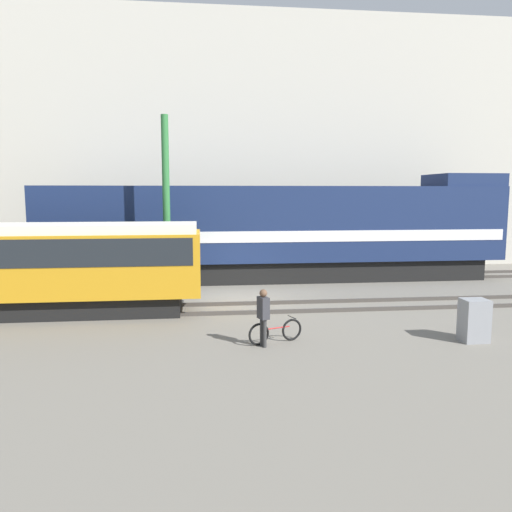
{
  "coord_description": "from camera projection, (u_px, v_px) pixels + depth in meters",
  "views": [
    {
      "loc": [
        -1.52,
        -19.28,
        4.13
      ],
      "look_at": [
        0.58,
        -0.93,
        1.8
      ],
      "focal_mm": 35.0,
      "sensor_mm": 36.0,
      "label": 1
    }
  ],
  "objects": [
    {
      "name": "track_far",
      "position": [
        232.0,
        279.0,
        23.71
      ],
      "size": [
        60.0,
        1.51,
        0.14
      ],
      "color": "#47423D",
      "rests_on": "ground"
    },
    {
      "name": "bicycle",
      "position": [
        276.0,
        332.0,
        13.8
      ],
      "size": [
        1.58,
        0.69,
        0.69
      ],
      "color": "black",
      "rests_on": "ground"
    },
    {
      "name": "track_near",
      "position": [
        243.0,
        308.0,
        17.78
      ],
      "size": [
        60.0,
        1.51,
        0.14
      ],
      "color": "#47423D",
      "rests_on": "ground"
    },
    {
      "name": "ground_plane",
      "position": [
        239.0,
        298.0,
        19.69
      ],
      "size": [
        120.0,
        120.0,
        0.0
      ],
      "primitive_type": "plane",
      "color": "slate"
    },
    {
      "name": "signal_box",
      "position": [
        474.0,
        320.0,
        13.92
      ],
      "size": [
        0.7,
        0.6,
        1.2
      ],
      "color": "gray",
      "rests_on": "ground"
    },
    {
      "name": "person",
      "position": [
        263.0,
        312.0,
        13.4
      ],
      "size": [
        0.33,
        0.41,
        1.58
      ],
      "color": "#333333",
      "rests_on": "ground"
    },
    {
      "name": "streetcar",
      "position": [
        27.0,
        264.0,
        16.74
      ],
      "size": [
        11.58,
        2.54,
        3.1
      ],
      "color": "black",
      "rests_on": "ground"
    },
    {
      "name": "freight_locomotive",
      "position": [
        278.0,
        231.0,
        23.67
      ],
      "size": [
        21.57,
        3.04,
        5.05
      ],
      "color": "black",
      "rests_on": "ground"
    },
    {
      "name": "building_backdrop",
      "position": [
        224.0,
        146.0,
        29.6
      ],
      "size": [
        49.54,
        6.0,
        13.83
      ],
      "color": "beige",
      "rests_on": "ground"
    },
    {
      "name": "utility_pole_left",
      "position": [
        166.0,
        207.0,
        19.98
      ],
      "size": [
        0.29,
        0.29,
        7.2
      ],
      "color": "#2D7238",
      "rests_on": "ground"
    }
  ]
}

